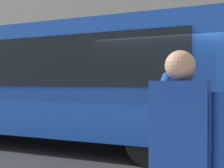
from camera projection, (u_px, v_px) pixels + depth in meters
ground_plane at (168, 157)px, 6.66m from camera, size 60.00×60.00×0.00m
red_bus at (53, 81)px, 8.14m from camera, size 9.05×2.54×3.08m
pedestrian_photographer at (181, 148)px, 2.20m from camera, size 0.53×0.52×1.70m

